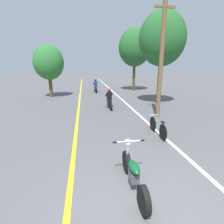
% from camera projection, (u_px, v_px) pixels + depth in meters
% --- Properties ---
extents(ground_plane, '(120.00, 120.00, 0.00)m').
position_uv_depth(ground_plane, '(149.00, 211.00, 3.68)').
color(ground_plane, '#515154').
extents(lane_stripe_center, '(0.14, 48.00, 0.01)m').
position_uv_depth(lane_stripe_center, '(80.00, 99.00, 15.55)').
color(lane_stripe_center, yellow).
rests_on(lane_stripe_center, ground).
extents(lane_stripe_edge, '(0.14, 48.00, 0.01)m').
position_uv_depth(lane_stripe_edge, '(120.00, 98.00, 16.12)').
color(lane_stripe_edge, white).
rests_on(lane_stripe_edge, ground).
extents(utility_pole, '(1.10, 0.24, 6.44)m').
position_uv_depth(utility_pole, '(161.00, 59.00, 9.55)').
color(utility_pole, brown).
rests_on(utility_pole, ground).
extents(roadside_tree_right_near, '(3.40, 3.06, 6.78)m').
position_uv_depth(roadside_tree_right_near, '(162.00, 39.00, 12.62)').
color(roadside_tree_right_near, '#513A23').
rests_on(roadside_tree_right_near, ground).
extents(roadside_tree_right_far, '(3.68, 3.32, 7.03)m').
position_uv_depth(roadside_tree_right_far, '(135.00, 48.00, 19.81)').
color(roadside_tree_right_far, '#513A23').
rests_on(roadside_tree_right_far, ground).
extents(roadside_tree_left, '(2.73, 2.46, 4.77)m').
position_uv_depth(roadside_tree_left, '(49.00, 63.00, 16.02)').
color(roadside_tree_left, '#513A23').
rests_on(roadside_tree_left, ground).
extents(motorcycle_foreground, '(0.86, 2.10, 1.03)m').
position_uv_depth(motorcycle_foreground, '(133.00, 172.00, 4.29)').
color(motorcycle_foreground, black).
rests_on(motorcycle_foreground, ground).
extents(motorcycle_rider_lead, '(0.50, 2.09, 1.38)m').
position_uv_depth(motorcycle_rider_lead, '(109.00, 101.00, 12.41)').
color(motorcycle_rider_lead, black).
rests_on(motorcycle_rider_lead, ground).
extents(motorcycle_rider_far, '(0.50, 2.03, 1.45)m').
position_uv_depth(motorcycle_rider_far, '(96.00, 87.00, 19.67)').
color(motorcycle_rider_far, black).
rests_on(motorcycle_rider_far, ground).
extents(bicycle_parked, '(0.44, 1.75, 0.78)m').
position_uv_depth(bicycle_parked, '(158.00, 127.00, 7.56)').
color(bicycle_parked, black).
rests_on(bicycle_parked, ground).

